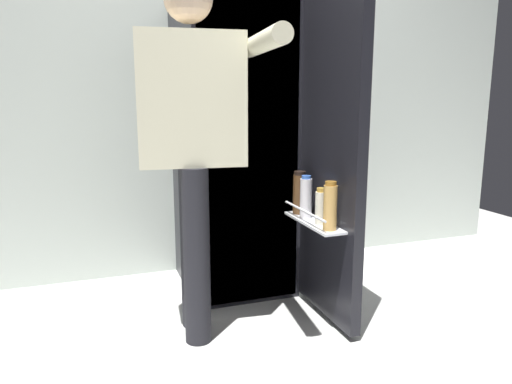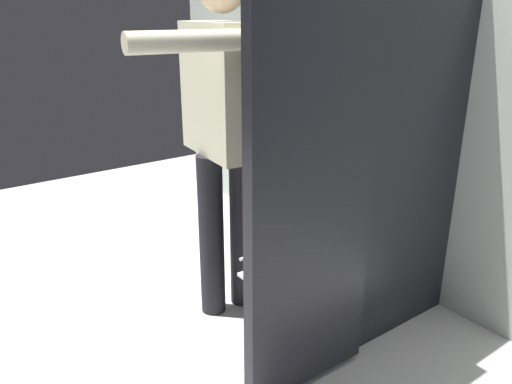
{
  "view_description": "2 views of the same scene",
  "coord_description": "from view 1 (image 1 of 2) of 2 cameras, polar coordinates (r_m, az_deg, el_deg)",
  "views": [
    {
      "loc": [
        -0.78,
        -2.07,
        1.1
      ],
      "look_at": [
        -0.08,
        -0.08,
        0.69
      ],
      "focal_mm": 33.52,
      "sensor_mm": 36.0,
      "label": 1
    },
    {
      "loc": [
        1.54,
        -1.17,
        1.43
      ],
      "look_at": [
        -0.03,
        -0.02,
        0.72
      ],
      "focal_mm": 35.29,
      "sensor_mm": 36.0,
      "label": 2
    }
  ],
  "objects": [
    {
      "name": "ground_plane",
      "position": [
        2.47,
        1.25,
        -15.42
      ],
      "size": [
        5.9,
        5.9,
        0.0
      ],
      "primitive_type": "plane",
      "color": "silver"
    },
    {
      "name": "refrigerator",
      "position": [
        2.73,
        -2.12,
        5.23
      ],
      "size": [
        0.64,
        1.22,
        1.65
      ],
      "color": "black",
      "rests_on": "ground_plane"
    },
    {
      "name": "kitchen_wall",
      "position": [
        3.13,
        -5.04,
        14.65
      ],
      "size": [
        4.4,
        0.1,
        2.6
      ],
      "primitive_type": "cube",
      "color": "beige",
      "rests_on": "ground_plane"
    },
    {
      "name": "person",
      "position": [
        2.15,
        -7.45,
        7.67
      ],
      "size": [
        0.55,
        0.8,
        1.62
      ],
      "color": "black",
      "rests_on": "ground_plane"
    }
  ]
}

